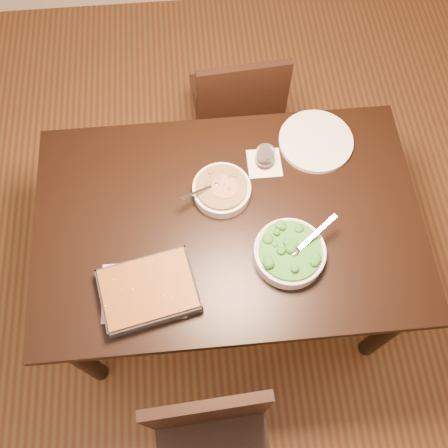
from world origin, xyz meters
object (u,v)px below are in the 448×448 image
dinner_plate (316,141)px  chair_near (213,448)px  baking_dish (149,291)px  chair_far (238,106)px  table (228,230)px  wine_tumbler (265,157)px  stew_bowl (222,190)px  broccoli_bowl (290,253)px

dinner_plate → chair_near: chair_near is taller
baking_dish → chair_far: bearing=55.9°
table → chair_near: bearing=-99.3°
chair_near → wine_tumbler: bearing=70.6°
wine_tumbler → chair_near: chair_near is taller
chair_far → dinner_plate: bearing=116.2°
wine_tumbler → chair_far: size_ratio=0.10×
stew_bowl → dinner_plate: bearing=26.6°
stew_bowl → wine_tumbler: 0.21m
wine_tumbler → chair_far: 0.60m
dinner_plate → chair_far: size_ratio=0.34×
table → chair_near: size_ratio=1.64×
broccoli_bowl → chair_near: bearing=-118.7°
stew_bowl → wine_tumbler: (0.17, 0.12, 0.02)m
table → baking_dish: bearing=-139.0°
wine_tumbler → dinner_plate: 0.23m
chair_far → baking_dish: bearing=62.8°
stew_bowl → broccoli_bowl: (0.21, -0.27, 0.00)m
baking_dish → chair_near: size_ratio=0.41×
wine_tumbler → chair_near: size_ratio=0.09×
wine_tumbler → chair_far: bearing=94.9°
chair_near → baking_dish: bearing=105.9°
table → broccoli_bowl: size_ratio=5.42×
table → stew_bowl: size_ratio=6.20×
baking_dish → chair_near: 0.60m
baking_dish → chair_far: (0.40, 0.97, -0.31)m
dinner_plate → chair_near: size_ratio=0.34×
broccoli_bowl → dinner_plate: 0.49m
broccoli_bowl → dinner_plate: (0.17, 0.46, -0.02)m
baking_dish → chair_far: size_ratio=0.42×
wine_tumbler → stew_bowl: bearing=-146.3°
stew_bowl → chair_near: size_ratio=0.26×
baking_dish → chair_far: 1.10m
broccoli_bowl → baking_dish: (-0.48, -0.09, -0.01)m
stew_bowl → baking_dish: bearing=-127.4°
stew_bowl → baking_dish: size_ratio=0.64×
stew_bowl → chair_far: (0.13, 0.61, -0.31)m
broccoli_bowl → chair_near: (-0.32, -0.58, -0.31)m
baking_dish → dinner_plate: baking_dish is taller
baking_dish → chair_near: bearing=-82.5°
baking_dish → wine_tumbler: bearing=35.1°
baking_dish → chair_far: chair_far is taller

